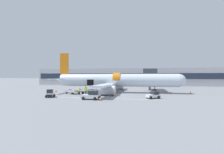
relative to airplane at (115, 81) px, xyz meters
The scene contains 22 objects.
ground_plane 7.84m from the airplane, 78.40° to the right, with size 500.00×500.00×0.00m, color gray.
apron_marking_line 12.12m from the airplane, 89.62° to the right, with size 21.13×0.64×0.01m.
terminal_strip 38.22m from the airplane, 87.81° to the left, with size 87.20×13.50×7.47m.
jet_bridge_stub 11.30m from the airplane, 39.56° to the left, with size 3.53×13.23×6.02m.
airplane is the anchor object (origin of this frame).
baggage_tug_lead 13.81m from the airplane, 49.00° to the right, with size 2.79×2.43×1.35m.
baggage_tug_mid 14.00m from the airplane, 98.08° to the right, with size 3.25×2.10×1.54m.
baggage_tug_rear 16.37m from the airplane, 132.10° to the right, with size 2.25×2.66×1.56m.
baggage_cart_loading 6.56m from the airplane, 136.25° to the right, with size 3.76×1.86×1.10m.
baggage_cart_queued 10.83m from the airplane, 149.96° to the right, with size 4.11×2.96×0.98m.
ground_crew_loader_a 8.83m from the airplane, 129.03° to the right, with size 0.48×0.63×1.81m.
ground_crew_loader_b 4.31m from the airplane, 114.22° to the right, with size 0.57×0.41×1.63m.
ground_crew_driver 6.62m from the airplane, 113.89° to the right, with size 0.53×0.60×1.75m.
ground_crew_supervisor 9.91m from the airplane, 135.04° to the right, with size 0.55×0.52×1.67m.
ground_crew_helper 7.72m from the airplane, 157.11° to the right, with size 0.58×0.46×1.67m.
ground_crew_marshal 4.28m from the airplane, 91.37° to the right, with size 0.47×0.55×1.59m.
suitcase_on_tarmac_upright 7.66m from the airplane, 111.83° to the right, with size 0.57×0.37×0.58m.
suitcase_on_tarmac_spare 9.11m from the airplane, 136.78° to the right, with size 0.53×0.28×0.73m.
safety_cone_nose 17.82m from the airplane, ahead, with size 0.63×0.63×0.69m.
safety_cone_engine_left 14.76m from the airplane, 90.06° to the right, with size 0.51×0.51×0.67m.
safety_cone_wingtip 8.17m from the airplane, 82.91° to the right, with size 0.54×0.54×0.56m.
safety_cone_tail 15.67m from the airplane, behind, with size 0.52×0.52×0.76m.
Camera 1 is at (6.01, -36.17, 4.19)m, focal length 28.00 mm.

